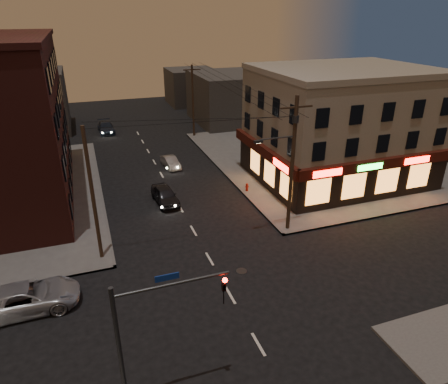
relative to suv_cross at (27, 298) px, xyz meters
name	(u,v)px	position (x,y,z in m)	size (l,w,h in m)	color
ground	(230,295)	(11.01, -2.69, -0.78)	(120.00, 120.00, 0.00)	black
sidewalk_ne	(321,157)	(29.01, 16.31, -0.71)	(24.00, 28.00, 0.15)	#514F4C
pizza_building	(339,126)	(26.94, 10.73, 4.56)	(15.85, 12.85, 10.50)	gray
bg_building_ne_a	(229,98)	(25.01, 35.31, 2.72)	(10.00, 12.00, 7.00)	#3F3D3A
bg_building_nw	(31,102)	(-1.99, 39.31, 3.22)	(9.00, 10.00, 8.00)	#3F3D3A
bg_building_ne_b	(191,87)	(23.01, 49.31, 2.22)	(8.00, 8.00, 6.00)	#3F3D3A
utility_pole_main	(291,158)	(17.69, 3.11, 4.98)	(4.20, 0.44, 10.00)	#382619
utility_pole_far	(193,101)	(17.81, 29.31, 3.87)	(0.26, 0.26, 9.00)	#382619
utility_pole_west	(93,196)	(4.21, 3.81, 3.87)	(0.24, 0.24, 9.00)	#382619
traffic_signal	(145,330)	(5.44, -8.30, 3.37)	(4.49, 0.32, 6.47)	#333538
suv_cross	(27,298)	(0.00, 0.00, 0.00)	(2.59, 5.63, 1.56)	#999AA2
sedan_near	(165,195)	(10.02, 10.79, -0.05)	(1.72, 4.27, 1.46)	black
sedan_mid	(171,162)	(12.37, 19.07, -0.20)	(1.23, 3.53, 1.16)	slate
sedan_far	(106,127)	(7.02, 35.13, -0.07)	(1.98, 4.88, 1.42)	#182030
fire_hydrant	(247,187)	(17.52, 10.45, -0.22)	(0.33, 0.33, 0.76)	maroon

